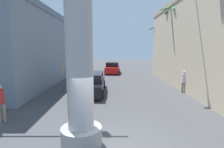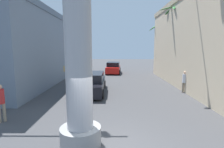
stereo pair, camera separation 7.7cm
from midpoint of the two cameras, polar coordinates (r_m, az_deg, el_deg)
ground_plane at (r=15.75m, az=-0.13°, el=-4.24°), size 85.55×85.55×0.00m
building_left at (r=20.98m, az=-26.92°, el=7.56°), size 8.08×18.69×6.94m
street_lamp at (r=13.68m, az=24.34°, el=11.58°), size 2.54×0.28×7.22m
traffic_light_mast at (r=9.91m, az=-27.54°, el=12.48°), size 5.06×0.32×6.12m
car_lead at (r=13.72m, az=-6.79°, el=-3.03°), size 2.01×5.04×1.56m
car_far at (r=24.48m, az=0.14°, el=1.98°), size 2.19×4.40×1.56m
palm_tree_far_left at (r=23.68m, az=-16.12°, el=10.31°), size 2.50×2.71×6.76m
palm_tree_far_right at (r=25.56m, az=14.70°, el=10.04°), size 2.81×2.90×6.79m
palm_tree_mid_right at (r=18.49m, az=19.65°, el=11.92°), size 3.10×3.01×7.59m
pedestrian_curb_left at (r=9.62m, az=-32.75°, el=-7.28°), size 0.48×0.48×1.79m
pedestrian_mid_right at (r=14.75m, az=22.37°, el=-1.86°), size 0.34×0.34×1.68m
pedestrian_far_left at (r=20.24m, az=-15.96°, el=1.12°), size 0.37×0.37×1.72m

